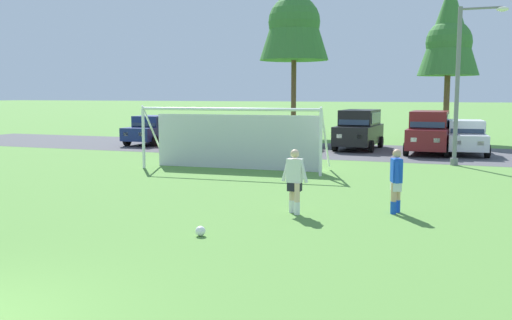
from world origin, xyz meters
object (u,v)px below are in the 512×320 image
parked_car_slot_left (193,132)px  parked_car_slot_right (429,132)px  street_lamp (462,84)px  player_striker_near (295,181)px  soccer_goal (234,137)px  soccer_ball (200,231)px  parked_car_slot_far_right (465,137)px  parked_car_slot_far_left (152,130)px  player_midfield_center (396,181)px  parked_car_slot_center_left (237,133)px  parked_car_slot_center_right (359,129)px  parked_car_slot_center (294,134)px

parked_car_slot_left → parked_car_slot_right: 12.89m
street_lamp → parked_car_slot_right: bearing=108.3°
player_striker_near → parked_car_slot_left: size_ratio=0.39×
soccer_goal → parked_car_slot_left: soccer_goal is taller
soccer_ball → parked_car_slot_far_right: bearing=74.4°
player_striker_near → parked_car_slot_right: size_ratio=0.35×
parked_car_slot_far_left → street_lamp: 18.20m
player_midfield_center → parked_car_slot_center_left: size_ratio=0.38×
soccer_goal → player_striker_near: soccer_goal is taller
soccer_ball → parked_car_slot_center_right: size_ratio=0.05×
player_midfield_center → parked_car_slot_right: size_ratio=0.35×
parked_car_slot_right → street_lamp: (1.48, -4.47, 2.33)m
parked_car_slot_center_left → parked_car_slot_far_right: same height
soccer_goal → parked_car_slot_far_right: 12.67m
parked_car_slot_right → parked_car_slot_far_right: bearing=7.2°
street_lamp → parked_car_slot_far_right: bearing=86.9°
parked_car_slot_far_left → parked_car_slot_center_right: (12.31, 1.25, 0.24)m
soccer_ball → player_striker_near: size_ratio=0.13×
parked_car_slot_left → parked_car_slot_center_left: same height
parked_car_slot_far_left → parked_car_slot_right: parked_car_slot_right is taller
player_striker_near → parked_car_slot_far_right: bearing=75.8°
street_lamp → parked_car_slot_left: bearing=166.6°
parked_car_slot_far_right → parked_car_slot_far_left: bearing=-178.5°
soccer_ball → soccer_goal: size_ratio=0.03×
parked_car_slot_center_right → player_midfield_center: bearing=-77.0°
soccer_ball → player_striker_near: 3.21m
parked_car_slot_far_left → street_lamp: size_ratio=0.64×
player_midfield_center → parked_car_slot_far_left: parked_car_slot_far_left is taller
soccer_goal → player_midfield_center: bearing=-41.7°
soccer_ball → player_striker_near: player_striker_near is taller
street_lamp → parked_car_slot_center: bearing=154.5°
soccer_ball → parked_car_slot_center_left: (-6.53, 18.05, 0.77)m
soccer_goal → parked_car_slot_left: bearing=126.5°
soccer_goal → parked_car_slot_center: 8.52m
player_striker_near → parked_car_slot_far_right: parked_car_slot_far_right is taller
parked_car_slot_far_left → parked_car_slot_center: same height
parked_car_slot_center_right → street_lamp: (5.21, -5.49, 2.33)m
player_striker_near → street_lamp: street_lamp is taller
parked_car_slot_center → parked_car_slot_far_right: size_ratio=0.99×
soccer_ball → parked_car_slot_far_left: size_ratio=0.05×
player_midfield_center → street_lamp: street_lamp is taller
parked_car_slot_center_right → parked_car_slot_center: bearing=-156.0°
parked_car_slot_center_left → parked_car_slot_far_right: 11.97m
parked_car_slot_center → soccer_ball: bearing=-79.8°
soccer_goal → street_lamp: street_lamp is taller
player_midfield_center → street_lamp: 11.12m
parked_car_slot_far_right → parked_car_slot_left: bearing=-174.9°
parked_car_slot_far_left → parked_car_slot_far_right: (17.77, 0.45, 0.00)m
player_midfield_center → parked_car_slot_center_right: (-3.73, 16.20, 0.29)m
parked_car_slot_far_left → player_midfield_center: bearing=-43.0°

